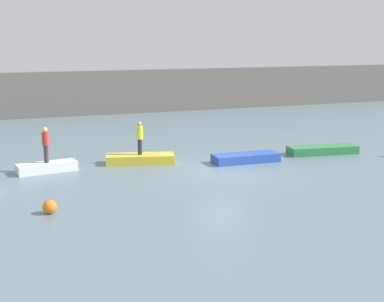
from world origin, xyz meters
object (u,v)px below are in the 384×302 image
object	(u,v)px
rowboat_yellow	(140,159)
person_red_shirt	(46,143)
rowboat_blue	(246,158)
rowboat_green	(322,150)
person_hiviz_shirt	(140,136)
mooring_buoy	(50,207)
rowboat_white	(47,167)

from	to	relation	value
rowboat_yellow	person_red_shirt	size ratio (longest dim) A/B	2.01
rowboat_blue	rowboat_green	xyz separation A→B (m)	(4.94, 0.39, -0.00)
rowboat_yellow	person_hiviz_shirt	bearing A→B (deg)	104.39
person_red_shirt	rowboat_blue	bearing A→B (deg)	-8.33
person_red_shirt	mooring_buoy	xyz separation A→B (m)	(-0.59, -6.60, -1.17)
rowboat_green	mooring_buoy	size ratio (longest dim) A/B	7.47
person_red_shirt	rowboat_yellow	bearing A→B (deg)	2.52
person_red_shirt	mooring_buoy	bearing A→B (deg)	-95.13
person_hiviz_shirt	mooring_buoy	xyz separation A→B (m)	(-5.31, -6.81, -1.15)
person_red_shirt	rowboat_white	bearing A→B (deg)	0.00
mooring_buoy	rowboat_yellow	bearing A→B (deg)	52.06
person_red_shirt	person_hiviz_shirt	xyz separation A→B (m)	(4.72, 0.21, -0.02)
rowboat_white	person_red_shirt	world-z (taller)	person_red_shirt
rowboat_blue	mooring_buoy	distance (m)	11.74
rowboat_blue	person_red_shirt	bearing A→B (deg)	173.14
rowboat_yellow	person_red_shirt	xyz separation A→B (m)	(-4.72, -0.21, 1.20)
rowboat_white	rowboat_yellow	bearing A→B (deg)	-5.91
rowboat_green	person_hiviz_shirt	world-z (taller)	person_hiviz_shirt
rowboat_white	person_red_shirt	size ratio (longest dim) A/B	1.64
mooring_buoy	rowboat_blue	bearing A→B (deg)	25.99
person_hiviz_shirt	person_red_shirt	bearing A→B (deg)	-177.48
rowboat_white	mooring_buoy	bearing A→B (deg)	-103.57
rowboat_white	rowboat_yellow	distance (m)	4.72
rowboat_green	person_red_shirt	xyz separation A→B (m)	(-14.90, 1.06, 1.21)
rowboat_white	person_hiviz_shirt	distance (m)	4.87
rowboat_yellow	rowboat_blue	world-z (taller)	rowboat_yellow
rowboat_green	person_hiviz_shirt	distance (m)	10.33
rowboat_white	person_hiviz_shirt	bearing A→B (deg)	-5.91
rowboat_white	rowboat_yellow	world-z (taller)	rowboat_yellow
rowboat_green	rowboat_yellow	bearing A→B (deg)	179.93
rowboat_yellow	person_hiviz_shirt	xyz separation A→B (m)	(0.00, 0.00, 1.18)
mooring_buoy	rowboat_green	bearing A→B (deg)	19.67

